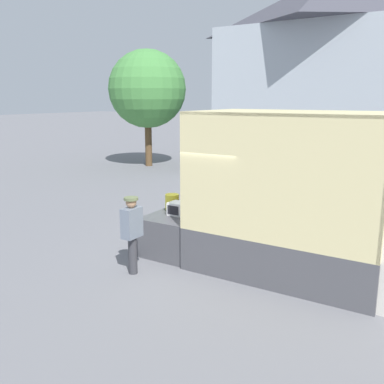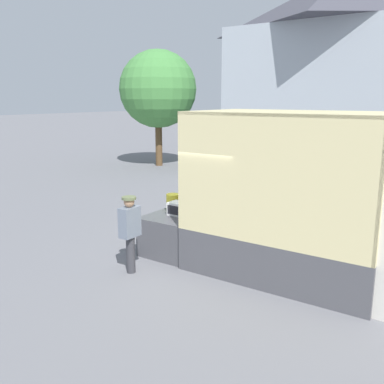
% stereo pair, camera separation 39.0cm
% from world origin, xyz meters
% --- Properties ---
extents(ground_plane, '(160.00, 160.00, 0.00)m').
position_xyz_m(ground_plane, '(0.00, 0.00, 0.00)').
color(ground_plane, slate).
extents(box_truck, '(5.99, 2.34, 3.29)m').
position_xyz_m(box_truck, '(3.44, -0.00, 0.96)').
color(box_truck, silver).
rests_on(box_truck, ground).
extents(tailgate_deck, '(1.24, 2.22, 0.91)m').
position_xyz_m(tailgate_deck, '(-0.62, 0.00, 0.45)').
color(tailgate_deck, '#4C4C51').
rests_on(tailgate_deck, ground).
extents(microwave, '(0.46, 0.38, 0.30)m').
position_xyz_m(microwave, '(-0.58, -0.34, 1.06)').
color(microwave, white).
rests_on(microwave, tailgate_deck).
extents(portable_generator, '(0.71, 0.42, 0.54)m').
position_xyz_m(portable_generator, '(-0.52, 0.61, 1.11)').
color(portable_generator, black).
rests_on(portable_generator, tailgate_deck).
extents(orange_bucket, '(0.33, 0.33, 0.37)m').
position_xyz_m(orange_bucket, '(-1.04, 0.03, 1.09)').
color(orange_bucket, yellow).
rests_on(orange_bucket, tailgate_deck).
extents(worker_person, '(0.29, 0.44, 1.61)m').
position_xyz_m(worker_person, '(-0.71, -1.87, 0.98)').
color(worker_person, '#38383D').
rests_on(worker_person, ground).
extents(house_backdrop, '(9.23, 6.38, 8.93)m').
position_xyz_m(house_backdrop, '(-0.78, 12.32, 4.55)').
color(house_backdrop, '#A8B2BC').
rests_on(house_backdrop, ground).
extents(street_tree, '(4.00, 4.00, 6.01)m').
position_xyz_m(street_tree, '(-9.26, 9.76, 3.99)').
color(street_tree, brown).
rests_on(street_tree, ground).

